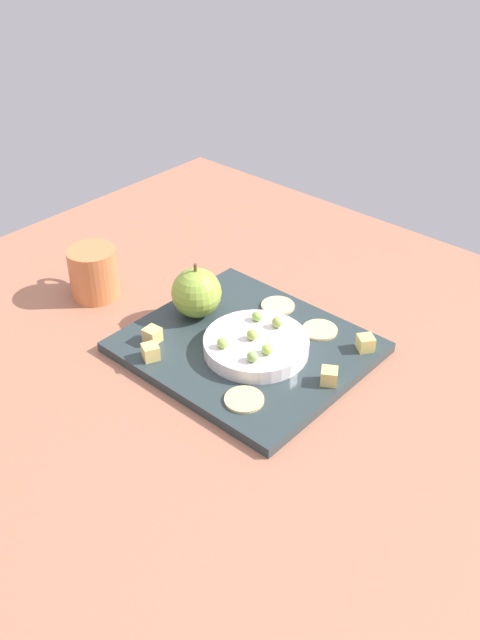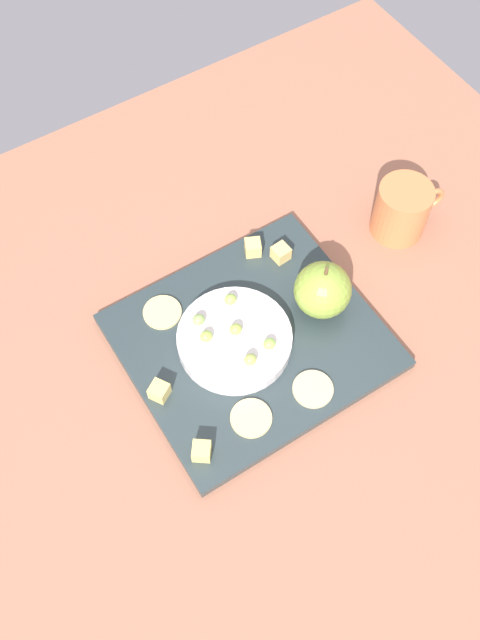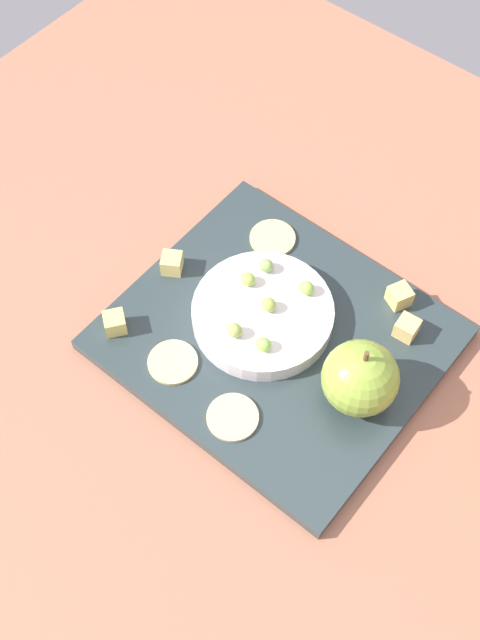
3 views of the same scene
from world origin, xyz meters
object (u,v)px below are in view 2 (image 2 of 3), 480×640
Objects in this scene: platter at (253,343)px; cheese_cube_3 at (202,451)px; grape_1 at (199,320)px; cracker_2 at (313,389)px; grape_4 at (230,299)px; cheese_cube_2 at (159,391)px; cracker_1 at (251,418)px; grape_2 at (271,343)px; cup at (402,210)px; grape_0 at (206,336)px; grape_3 at (236,329)px; serving_dish at (235,340)px; apple_whole at (323,290)px; cheese_cube_0 at (281,253)px; cracker_0 at (162,312)px; cheese_cube_1 at (253,247)px; grape_5 at (250,359)px.

platter is 14.78× the size of cheese_cube_3.
cheese_cube_3 is 1.32× the size of grape_1.
cracker_2 is at bearing 117.21° from grape_1.
cheese_cube_2 is at bearing 22.23° from grape_4.
grape_2 is (-7.24, -6.48, 2.66)cm from cracker_1.
platter is at bearing -124.28° from cracker_1.
grape_2 is 29.25cm from cup.
cracker_2 is 15.39cm from grape_0.
grape_4 is at bearing -175.33° from grape_1.
grape_3 is at bearing -136.68° from cheese_cube_3.
apple_whole is (-13.14, 1.19, 2.82)cm from serving_dish.
cheese_cube_3 is 1.32× the size of grape_4.
cup reaches higher than cheese_cube_0.
cracker_0 is 0.48× the size of cup.
apple_whole reaches higher than grape_2.
grape_4 reaches higher than cracker_1.
serving_dish is 6.85× the size of cheese_cube_1.
cracker_1 is 8.93cm from cracker_2.
cup is (-21.29, 6.86, 1.61)cm from cheese_cube_1.
grape_1 is at bearing -48.82° from grape_3.
cracker_2 is at bearing 179.26° from cheese_cube_3.
grape_4 reaches higher than platter.
serving_dish is 4.74cm from grape_5.
cheese_cube_3 is 0.42× the size of cracker_1.
grape_0 is 6.40cm from grape_4.
grape_0 reaches higher than cracker_0.
grape_1 is at bearing -149.28° from cheese_cube_2.
apple_whole is at bearing 174.84° from serving_dish.
grape_1 and grape_3 have the same top height.
cracker_1 is 12.09cm from grape_0.
cracker_1 is 11.79cm from grape_3.
grape_4 is 29.15cm from cup.
cheese_cube_0 and cheese_cube_2 have the same top height.
grape_3 is (-4.36, -10.61, 2.72)cm from cracker_1.
cracker_0 is at bearing -57.64° from serving_dish.
cheese_cube_0 is at bearing -128.73° from grape_2.
apple_whole is at bearing -165.50° from grape_2.
cup reaches higher than cheese_cube_1.
cheese_cube_0 is at bearing -147.70° from grape_3.
cracker_2 is (-10.85, 20.38, 0.00)cm from cracker_0.
grape_3 is at bearing 66.75° from grape_4.
cup is at bearing -172.68° from cheese_cube_2.
cracker_2 is at bearing 118.03° from cracker_0.
cheese_cube_2 is at bearing -30.22° from cracker_2.
cheese_cube_3 is at bearing 48.40° from grape_4.
grape_3 is (-3.78, 1.17, 0.06)cm from grape_0.
cheese_cube_3 is at bearing 45.63° from cheese_cube_1.
grape_4 is (7.86, 6.60, 1.78)cm from cheese_cube_1.
serving_dish reaches higher than cracker_2.
apple_whole reaches higher than grape_3.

